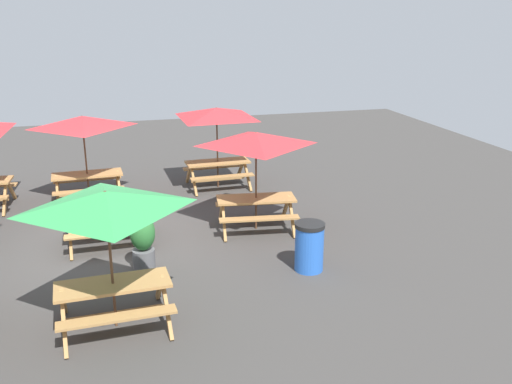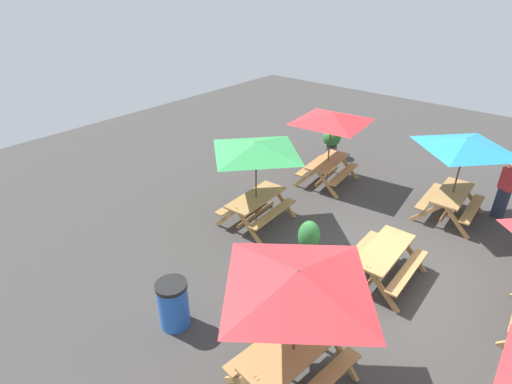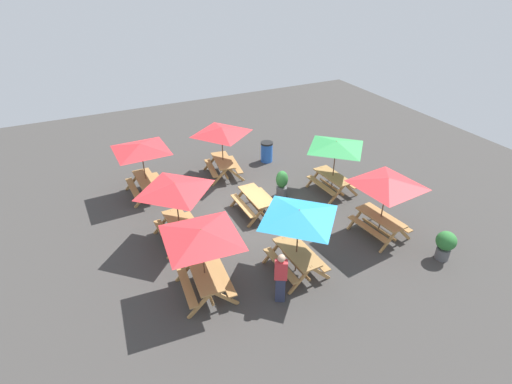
{
  "view_description": "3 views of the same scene",
  "coord_description": "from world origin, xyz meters",
  "px_view_note": "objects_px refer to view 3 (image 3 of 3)",
  "views": [
    {
      "loc": [
        -0.21,
        12.08,
        4.91
      ],
      "look_at": [
        -3.49,
        0.06,
        0.9
      ],
      "focal_mm": 40.0,
      "sensor_mm": 36.0,
      "label": 1
    },
    {
      "loc": [
        -7.14,
        -2.24,
        5.86
      ],
      "look_at": [
        -0.16,
        3.61,
        0.9
      ],
      "focal_mm": 28.0,
      "sensor_mm": 36.0,
      "label": 2
    },
    {
      "loc": [
        11.48,
        -5.57,
        8.63
      ],
      "look_at": [
        -0.14,
        0.07,
        0.9
      ],
      "focal_mm": 28.0,
      "sensor_mm": 36.0,
      "label": 3
    }
  ],
  "objects_px": {
    "potted_plant_0": "(445,244)",
    "picnic_table_1": "(256,200)",
    "picnic_table_2": "(336,148)",
    "picnic_table_3": "(175,191)",
    "picnic_table_4": "(387,186)",
    "picnic_table_7": "(202,239)",
    "picnic_table_5": "(299,219)",
    "picnic_table_6": "(141,151)",
    "person_standing": "(281,277)",
    "trash_bin_blue": "(267,152)",
    "picnic_table_0": "(222,134)",
    "potted_plant_1": "(282,183)"
  },
  "relations": [
    {
      "from": "trash_bin_blue",
      "to": "potted_plant_0",
      "type": "bearing_deg",
      "value": 12.06
    },
    {
      "from": "picnic_table_6",
      "to": "picnic_table_7",
      "type": "bearing_deg",
      "value": 0.65
    },
    {
      "from": "picnic_table_5",
      "to": "potted_plant_1",
      "type": "distance_m",
      "value": 4.78
    },
    {
      "from": "picnic_table_4",
      "to": "picnic_table_7",
      "type": "relative_size",
      "value": 1.0
    },
    {
      "from": "picnic_table_5",
      "to": "potted_plant_0",
      "type": "distance_m",
      "value": 5.1
    },
    {
      "from": "picnic_table_3",
      "to": "picnic_table_0",
      "type": "bearing_deg",
      "value": 138.0
    },
    {
      "from": "picnic_table_0",
      "to": "trash_bin_blue",
      "type": "xyz_separation_m",
      "value": [
        -0.42,
        2.41,
        -1.49
      ]
    },
    {
      "from": "picnic_table_3",
      "to": "picnic_table_4",
      "type": "bearing_deg",
      "value": 64.35
    },
    {
      "from": "picnic_table_6",
      "to": "picnic_table_2",
      "type": "bearing_deg",
      "value": 64.09
    },
    {
      "from": "person_standing",
      "to": "potted_plant_0",
      "type": "bearing_deg",
      "value": 22.68
    },
    {
      "from": "picnic_table_6",
      "to": "potted_plant_1",
      "type": "relative_size",
      "value": 2.48
    },
    {
      "from": "picnic_table_0",
      "to": "potted_plant_0",
      "type": "height_order",
      "value": "picnic_table_0"
    },
    {
      "from": "potted_plant_0",
      "to": "person_standing",
      "type": "height_order",
      "value": "person_standing"
    },
    {
      "from": "picnic_table_2",
      "to": "picnic_table_5",
      "type": "bearing_deg",
      "value": -50.27
    },
    {
      "from": "potted_plant_0",
      "to": "picnic_table_0",
      "type": "bearing_deg",
      "value": -153.07
    },
    {
      "from": "picnic_table_4",
      "to": "picnic_table_5",
      "type": "distance_m",
      "value": 3.65
    },
    {
      "from": "picnic_table_5",
      "to": "trash_bin_blue",
      "type": "height_order",
      "value": "picnic_table_5"
    },
    {
      "from": "picnic_table_2",
      "to": "picnic_table_3",
      "type": "distance_m",
      "value": 6.69
    },
    {
      "from": "picnic_table_5",
      "to": "picnic_table_2",
      "type": "bearing_deg",
      "value": 130.69
    },
    {
      "from": "picnic_table_3",
      "to": "potted_plant_0",
      "type": "bearing_deg",
      "value": 55.28
    },
    {
      "from": "picnic_table_0",
      "to": "picnic_table_5",
      "type": "bearing_deg",
      "value": 4.75
    },
    {
      "from": "picnic_table_1",
      "to": "picnic_table_5",
      "type": "bearing_deg",
      "value": -6.35
    },
    {
      "from": "trash_bin_blue",
      "to": "potted_plant_1",
      "type": "bearing_deg",
      "value": -16.29
    },
    {
      "from": "trash_bin_blue",
      "to": "potted_plant_0",
      "type": "distance_m",
      "value": 9.11
    },
    {
      "from": "picnic_table_3",
      "to": "picnic_table_5",
      "type": "xyz_separation_m",
      "value": [
        3.12,
        2.8,
        0.0
      ]
    },
    {
      "from": "picnic_table_0",
      "to": "potted_plant_1",
      "type": "height_order",
      "value": "picnic_table_0"
    },
    {
      "from": "picnic_table_4",
      "to": "potted_plant_1",
      "type": "xyz_separation_m",
      "value": [
        -3.84,
        -1.81,
        -1.39
      ]
    },
    {
      "from": "picnic_table_1",
      "to": "picnic_table_4",
      "type": "height_order",
      "value": "picnic_table_4"
    },
    {
      "from": "picnic_table_7",
      "to": "trash_bin_blue",
      "type": "relative_size",
      "value": 2.88
    },
    {
      "from": "picnic_table_0",
      "to": "trash_bin_blue",
      "type": "distance_m",
      "value": 2.86
    },
    {
      "from": "trash_bin_blue",
      "to": "potted_plant_1",
      "type": "distance_m",
      "value": 3.26
    },
    {
      "from": "potted_plant_0",
      "to": "picnic_table_1",
      "type": "bearing_deg",
      "value": -140.07
    },
    {
      "from": "picnic_table_5",
      "to": "trash_bin_blue",
      "type": "xyz_separation_m",
      "value": [
        -7.32,
        2.73,
        -1.49
      ]
    },
    {
      "from": "picnic_table_7",
      "to": "picnic_table_2",
      "type": "bearing_deg",
      "value": 119.85
    },
    {
      "from": "picnic_table_0",
      "to": "picnic_table_2",
      "type": "distance_m",
      "value": 4.87
    },
    {
      "from": "picnic_table_2",
      "to": "potted_plant_0",
      "type": "distance_m",
      "value": 5.4
    },
    {
      "from": "picnic_table_3",
      "to": "potted_plant_0",
      "type": "distance_m",
      "value": 8.91
    },
    {
      "from": "picnic_table_4",
      "to": "potted_plant_0",
      "type": "height_order",
      "value": "picnic_table_4"
    },
    {
      "from": "picnic_table_4",
      "to": "picnic_table_1",
      "type": "bearing_deg",
      "value": -140.01
    },
    {
      "from": "picnic_table_0",
      "to": "potted_plant_1",
      "type": "relative_size",
      "value": 2.05
    },
    {
      "from": "picnic_table_6",
      "to": "picnic_table_1",
      "type": "bearing_deg",
      "value": 45.95
    },
    {
      "from": "picnic_table_5",
      "to": "picnic_table_6",
      "type": "bearing_deg",
      "value": -156.84
    },
    {
      "from": "picnic_table_7",
      "to": "person_standing",
      "type": "relative_size",
      "value": 1.69
    },
    {
      "from": "picnic_table_3",
      "to": "potted_plant_1",
      "type": "bearing_deg",
      "value": 100.71
    },
    {
      "from": "picnic_table_0",
      "to": "potted_plant_0",
      "type": "distance_m",
      "value": 9.62
    },
    {
      "from": "picnic_table_2",
      "to": "person_standing",
      "type": "bearing_deg",
      "value": -50.79
    },
    {
      "from": "picnic_table_6",
      "to": "person_standing",
      "type": "distance_m",
      "value": 7.95
    },
    {
      "from": "picnic_table_7",
      "to": "picnic_table_6",
      "type": "bearing_deg",
      "value": -173.24
    },
    {
      "from": "picnic_table_2",
      "to": "trash_bin_blue",
      "type": "xyz_separation_m",
      "value": [
        -3.75,
        -1.14,
        -1.49
      ]
    },
    {
      "from": "picnic_table_1",
      "to": "picnic_table_5",
      "type": "xyz_separation_m",
      "value": [
        3.55,
        -0.34,
        1.43
      ]
    }
  ]
}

